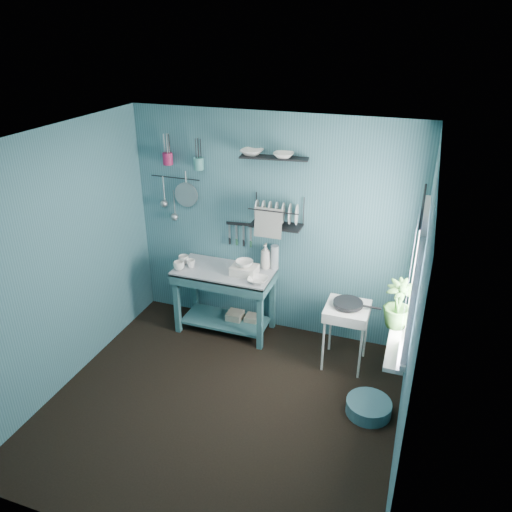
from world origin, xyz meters
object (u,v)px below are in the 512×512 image
(wash_tub, at_px, (244,270))
(water_bottle, at_px, (274,257))
(dish_rack, at_px, (277,212))
(utensil_cup_magenta, at_px, (168,159))
(mug_right, at_px, (184,260))
(utensil_cup_teal, at_px, (199,164))
(floor_basin, at_px, (369,407))
(colander, at_px, (186,195))
(mug_left, at_px, (179,266))
(frying_pan, at_px, (348,303))
(potted_plant, at_px, (398,304))
(storage_tin_large, at_px, (235,320))
(storage_tin_small, at_px, (252,323))
(work_counter, at_px, (225,300))
(soap_bottle, at_px, (265,256))
(hotplate_stand, at_px, (345,335))
(mug_mid, at_px, (191,263))

(wash_tub, xyz_separation_m, water_bottle, (0.27, 0.24, 0.09))
(wash_tub, relative_size, dish_rack, 0.51)
(utensil_cup_magenta, bearing_deg, mug_right, -42.67)
(utensil_cup_teal, relative_size, floor_basin, 0.31)
(dish_rack, bearing_deg, colander, 166.22)
(mug_left, bearing_deg, frying_pan, -0.80)
(potted_plant, relative_size, storage_tin_large, 2.04)
(storage_tin_small, bearing_deg, utensil_cup_teal, 169.06)
(work_counter, height_order, frying_pan, work_counter)
(wash_tub, xyz_separation_m, utensil_cup_teal, (-0.60, 0.23, 1.08))
(storage_tin_small, bearing_deg, soap_bottle, 45.00)
(wash_tub, distance_m, potted_plant, 1.77)
(hotplate_stand, relative_size, potted_plant, 1.56)
(hotplate_stand, height_order, utensil_cup_teal, utensil_cup_teal)
(wash_tub, relative_size, storage_tin_small, 1.40)
(frying_pan, bearing_deg, wash_tub, 171.94)
(mug_mid, xyz_separation_m, wash_tub, (0.63, 0.04, 0.00))
(frying_pan, distance_m, floor_basin, 1.01)
(work_counter, bearing_deg, floor_basin, -19.69)
(floor_basin, bearing_deg, frying_pan, 118.32)
(mug_mid, bearing_deg, colander, 118.26)
(work_counter, distance_m, storage_tin_small, 0.43)
(storage_tin_large, bearing_deg, storage_tin_small, 8.53)
(hotplate_stand, bearing_deg, mug_left, 167.33)
(hotplate_stand, distance_m, utensil_cup_teal, 2.40)
(mug_right, bearing_deg, storage_tin_small, 5.71)
(floor_basin, bearing_deg, colander, 154.88)
(floor_basin, bearing_deg, utensil_cup_teal, 153.59)
(mug_left, height_order, colander, colander)
(mug_right, height_order, potted_plant, potted_plant)
(frying_pan, distance_m, colander, 2.16)
(mug_mid, relative_size, water_bottle, 0.36)
(storage_tin_small, xyz_separation_m, floor_basin, (1.49, -0.94, -0.04))
(mug_right, xyz_separation_m, frying_pan, (1.93, -0.19, -0.09))
(potted_plant, bearing_deg, wash_tub, 161.03)
(work_counter, relative_size, hotplate_stand, 1.58)
(mug_mid, height_order, storage_tin_large, mug_mid)
(mug_left, bearing_deg, storage_tin_large, 19.90)
(frying_pan, relative_size, colander, 1.07)
(utensil_cup_magenta, relative_size, utensil_cup_teal, 1.00)
(mug_left, relative_size, utensil_cup_teal, 0.95)
(mug_left, relative_size, soap_bottle, 0.41)
(frying_pan, bearing_deg, mug_left, 179.20)
(hotplate_stand, relative_size, frying_pan, 2.33)
(work_counter, distance_m, utensil_cup_teal, 1.58)
(storage_tin_large, height_order, floor_basin, storage_tin_large)
(mug_left, xyz_separation_m, potted_plant, (2.39, -0.43, 0.22))
(work_counter, height_order, utensil_cup_teal, utensil_cup_teal)
(mug_mid, distance_m, wash_tub, 0.63)
(utensil_cup_teal, bearing_deg, potted_plant, -19.41)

